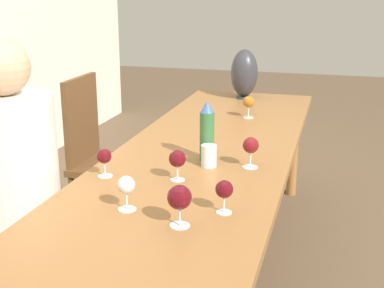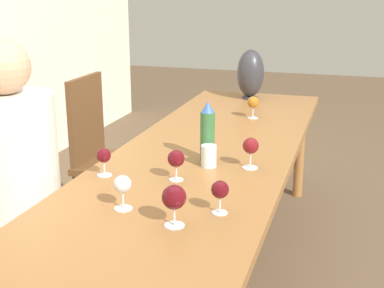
% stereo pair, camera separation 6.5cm
% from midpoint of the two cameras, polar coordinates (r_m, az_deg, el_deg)
% --- Properties ---
extents(dining_table, '(3.03, 0.84, 0.73)m').
position_cam_midpoint_polar(dining_table, '(2.55, 1.89, -2.42)').
color(dining_table, '#936033').
rests_on(dining_table, ground_plane).
extents(water_bottle, '(0.07, 0.07, 0.28)m').
position_cam_midpoint_polar(water_bottle, '(2.40, 2.44, 1.26)').
color(water_bottle, '#336638').
rests_on(water_bottle, dining_table).
extents(water_tumbler, '(0.07, 0.07, 0.10)m').
position_cam_midpoint_polar(water_tumbler, '(2.35, 2.60, -1.29)').
color(water_tumbler, silver).
rests_on(water_tumbler, dining_table).
extents(vase, '(0.19, 0.19, 0.34)m').
position_cam_midpoint_polar(vase, '(3.74, 6.76, 7.46)').
color(vase, '#2D2D33').
rests_on(vase, dining_table).
extents(wine_glass_0, '(0.06, 0.06, 0.12)m').
position_cam_midpoint_polar(wine_glass_0, '(1.87, 4.02, -4.98)').
color(wine_glass_0, silver).
rests_on(wine_glass_0, dining_table).
extents(wine_glass_1, '(0.07, 0.07, 0.14)m').
position_cam_midpoint_polar(wine_glass_1, '(2.33, 7.08, -0.29)').
color(wine_glass_1, silver).
rests_on(wine_glass_1, dining_table).
extents(wine_glass_3, '(0.07, 0.07, 0.13)m').
position_cam_midpoint_polar(wine_glass_3, '(2.17, -0.85, -1.64)').
color(wine_glass_3, silver).
rests_on(wine_glass_3, dining_table).
extents(wine_glass_4, '(0.06, 0.06, 0.12)m').
position_cam_midpoint_polar(wine_glass_4, '(2.25, -8.58, -1.33)').
color(wine_glass_4, silver).
rests_on(wine_glass_4, dining_table).
extents(wine_glass_5, '(0.08, 0.08, 0.14)m').
position_cam_midpoint_polar(wine_glass_5, '(1.76, -0.86, -5.78)').
color(wine_glass_5, silver).
rests_on(wine_glass_5, dining_table).
extents(wine_glass_6, '(0.07, 0.07, 0.13)m').
position_cam_midpoint_polar(wine_glass_6, '(1.91, -6.46, -4.42)').
color(wine_glass_6, silver).
rests_on(wine_glass_6, dining_table).
extents(wine_glass_7, '(0.07, 0.07, 0.13)m').
position_cam_midpoint_polar(wine_glass_7, '(3.21, 7.12, 4.39)').
color(wine_glass_7, silver).
rests_on(wine_glass_7, dining_table).
extents(chair_near, '(0.44, 0.44, 0.97)m').
position_cam_midpoint_polar(chair_near, '(2.48, -18.77, -7.67)').
color(chair_near, brown).
rests_on(chair_near, ground_plane).
extents(chair_far, '(0.44, 0.44, 0.97)m').
position_cam_midpoint_polar(chair_far, '(3.29, -8.56, -0.87)').
color(chair_far, brown).
rests_on(chair_far, ground_plane).
extents(person_near, '(0.38, 0.38, 1.30)m').
position_cam_midpoint_polar(person_near, '(2.37, -17.38, -4.17)').
color(person_near, '#2D2D38').
rests_on(person_near, ground_plane).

